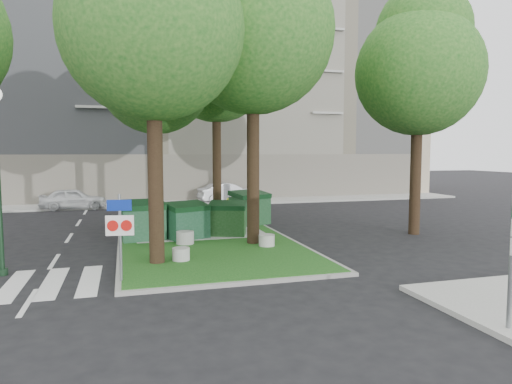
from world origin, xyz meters
name	(u,v)px	position (x,y,z in m)	size (l,w,h in m)	color
ground	(225,286)	(0.00, 0.00, 0.00)	(120.00, 120.00, 0.00)	black
median_island	(196,230)	(0.50, 8.00, 0.06)	(6.00, 16.00, 0.12)	#174B15
median_kerb	(196,231)	(0.50, 8.00, 0.05)	(6.30, 16.30, 0.10)	gray
building_sidewalk	(163,204)	(0.00, 18.50, 0.06)	(42.00, 3.00, 0.12)	#999993
zebra_crossing	(72,281)	(-3.75, 1.50, 0.01)	(5.00, 3.00, 0.01)	silver
apartment_building	(154,92)	(0.00, 26.00, 8.00)	(41.00, 12.00, 16.00)	tan
tree_median_near_left	(155,11)	(-1.41, 2.56, 7.32)	(5.20, 5.20, 10.53)	black
tree_median_near_right	(255,17)	(2.09, 4.56, 7.99)	(5.60, 5.60, 11.46)	black
tree_median_mid	(157,66)	(-0.91, 9.06, 6.98)	(4.80, 4.80, 9.99)	black
tree_median_far	(218,53)	(2.29, 12.06, 8.32)	(5.80, 5.80, 11.93)	black
tree_street_right	(420,61)	(9.09, 5.06, 6.98)	(5.00, 5.00, 10.06)	black
dumpster_a	(143,221)	(-1.74, 6.21, 0.82)	(1.69, 1.27, 1.47)	#103A1F
dumpster_b	(187,221)	(-0.14, 6.01, 0.78)	(1.75, 1.50, 1.38)	#113C23
dumpster_c	(228,219)	(1.46, 6.23, 0.76)	(1.68, 1.43, 1.33)	#0F330F
dumpster_d	(250,208)	(3.00, 8.58, 0.85)	(1.96, 1.70, 1.52)	#123A1A
bollard_left	(181,254)	(-0.79, 2.57, 0.31)	(0.52, 0.52, 0.37)	#A5A6A1
bollard_right	(267,240)	(2.30, 3.85, 0.32)	(0.55, 0.55, 0.39)	#A9A9A4
bollard_mid	(185,238)	(-0.35, 5.00, 0.34)	(0.62, 0.62, 0.44)	#959692
litter_bin	(230,205)	(3.20, 13.32, 0.48)	(0.41, 0.41, 0.72)	yellow
traffic_sign_pole	(120,227)	(-2.50, 0.82, 1.48)	(0.69, 0.15, 2.31)	slate
car_white	(74,199)	(-5.25, 17.46, 0.63)	(1.49, 3.70, 1.26)	silver
car_silver	(228,193)	(4.28, 18.79, 0.65)	(1.38, 3.95, 1.30)	#A5A7AD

